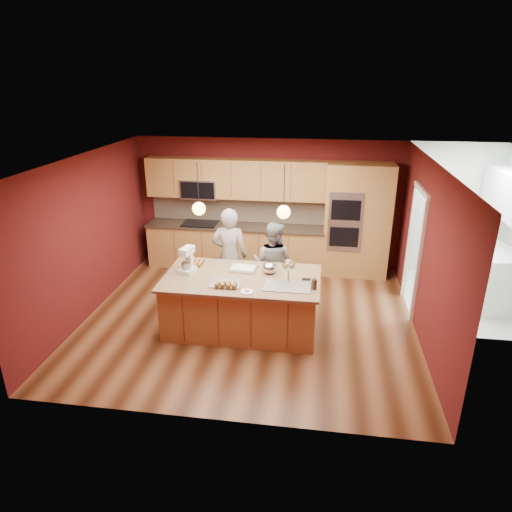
% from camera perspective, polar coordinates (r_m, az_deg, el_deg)
% --- Properties ---
extents(floor, '(5.50, 5.50, 0.00)m').
position_cam_1_polar(floor, '(7.88, -0.86, -7.77)').
color(floor, '#432110').
rests_on(floor, ground).
extents(ceiling, '(5.50, 5.50, 0.00)m').
position_cam_1_polar(ceiling, '(6.96, -0.99, 11.96)').
color(ceiling, white).
rests_on(ceiling, ground).
extents(wall_back, '(5.50, 0.00, 5.50)m').
position_cam_1_polar(wall_back, '(9.67, 1.45, 6.55)').
color(wall_back, '#4F1313').
rests_on(wall_back, ground).
extents(wall_front, '(5.50, 0.00, 5.50)m').
position_cam_1_polar(wall_front, '(5.09, -5.45, -8.22)').
color(wall_front, '#4F1313').
rests_on(wall_front, ground).
extents(wall_left, '(0.00, 5.00, 5.00)m').
position_cam_1_polar(wall_left, '(8.19, -20.29, 2.35)').
color(wall_left, '#4F1313').
rests_on(wall_left, ground).
extents(wall_right, '(0.00, 5.00, 5.00)m').
position_cam_1_polar(wall_right, '(7.41, 20.56, 0.32)').
color(wall_right, '#4F1313').
rests_on(wall_right, ground).
extents(cabinet_run, '(3.74, 0.64, 2.30)m').
position_cam_1_polar(cabinet_run, '(9.64, -2.78, 4.21)').
color(cabinet_run, olive).
rests_on(cabinet_run, floor).
extents(oven_column, '(1.30, 0.62, 2.30)m').
position_cam_1_polar(oven_column, '(9.40, 12.48, 4.32)').
color(oven_column, olive).
rests_on(oven_column, floor).
extents(doorway_trim, '(0.08, 1.11, 2.20)m').
position_cam_1_polar(doorway_trim, '(8.25, 19.11, 0.40)').
color(doorway_trim, silver).
rests_on(doorway_trim, wall_right).
extents(pendant_left, '(0.20, 0.20, 0.80)m').
position_cam_1_polar(pendant_left, '(6.97, -7.14, 5.93)').
color(pendant_left, black).
rests_on(pendant_left, ceiling).
extents(pendant_right, '(0.20, 0.20, 0.80)m').
position_cam_1_polar(pendant_right, '(6.75, 3.48, 5.54)').
color(pendant_right, black).
rests_on(pendant_right, ceiling).
extents(island, '(2.47, 1.38, 1.29)m').
position_cam_1_polar(island, '(7.39, -1.66, -5.80)').
color(island, olive).
rests_on(island, floor).
extents(person_left, '(0.65, 0.44, 1.75)m').
position_cam_1_polar(person_left, '(8.14, -3.31, 0.02)').
color(person_left, black).
rests_on(person_left, floor).
extents(person_right, '(0.87, 0.75, 1.54)m').
position_cam_1_polar(person_right, '(8.07, 2.08, -0.97)').
color(person_right, slate).
rests_on(person_right, floor).
extents(stand_mixer, '(0.28, 0.34, 0.42)m').
position_cam_1_polar(stand_mixer, '(7.42, -8.58, -0.66)').
color(stand_mixer, white).
rests_on(stand_mixer, island).
extents(sheet_cake, '(0.47, 0.37, 0.05)m').
position_cam_1_polar(sheet_cake, '(7.46, -1.62, -1.59)').
color(sheet_cake, silver).
rests_on(sheet_cake, island).
extents(cooling_rack, '(0.48, 0.35, 0.02)m').
position_cam_1_polar(cooling_rack, '(6.97, -3.83, -3.46)').
color(cooling_rack, '#AEB1B5').
rests_on(cooling_rack, island).
extents(mixing_bowl, '(0.23, 0.23, 0.19)m').
position_cam_1_polar(mixing_bowl, '(7.31, 1.69, -1.50)').
color(mixing_bowl, silver).
rests_on(mixing_bowl, island).
extents(plate, '(0.19, 0.19, 0.01)m').
position_cam_1_polar(plate, '(6.71, -1.12, -4.49)').
color(plate, white).
rests_on(plate, island).
extents(tumbler, '(0.08, 0.08, 0.16)m').
position_cam_1_polar(tumbler, '(6.83, 7.28, -3.52)').
color(tumbler, '#362012').
rests_on(tumbler, island).
extents(phone, '(0.14, 0.08, 0.01)m').
position_cam_1_polar(phone, '(7.16, 6.30, -2.91)').
color(phone, black).
rests_on(phone, island).
extents(cupcakes_left, '(0.31, 0.31, 0.07)m').
position_cam_1_polar(cupcakes_left, '(7.75, -7.68, -0.77)').
color(cupcakes_left, '#C28A45').
rests_on(cupcakes_left, island).
extents(cupcakes_rack, '(0.35, 0.17, 0.08)m').
position_cam_1_polar(cupcakes_rack, '(6.84, -3.79, -3.56)').
color(cupcakes_rack, '#C28A45').
rests_on(cupcakes_rack, island).
extents(cupcakes_right, '(0.17, 0.17, 0.08)m').
position_cam_1_polar(cupcakes_right, '(7.60, 4.30, -1.06)').
color(cupcakes_right, '#C28A45').
rests_on(cupcakes_right, island).
extents(washer, '(0.70, 0.71, 1.03)m').
position_cam_1_polar(washer, '(8.93, 27.69, -3.07)').
color(washer, white).
rests_on(washer, floor).
extents(dryer, '(0.78, 0.80, 1.01)m').
position_cam_1_polar(dryer, '(9.44, 26.97, -1.72)').
color(dryer, white).
rests_on(dryer, floor).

